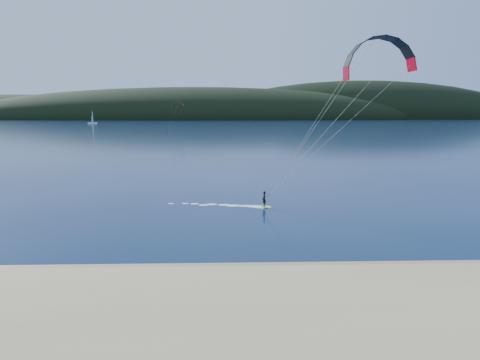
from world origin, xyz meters
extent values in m
plane|color=#081B3C|center=(0.00, 0.00, 0.00)|extent=(1800.00, 1800.00, 0.00)
cube|color=#967A57|center=(0.00, 4.50, 0.05)|extent=(220.00, 2.50, 0.10)
ellipsoid|color=black|center=(-50.00, 720.00, 0.00)|extent=(840.00, 280.00, 110.00)
ellipsoid|color=black|center=(260.00, 760.00, 0.00)|extent=(600.00, 240.00, 140.00)
ellipsoid|color=black|center=(-380.00, 780.00, 0.00)|extent=(520.00, 220.00, 90.00)
cube|color=#93C216|center=(7.63, 22.72, 0.05)|extent=(0.75, 1.40, 0.08)
imported|color=black|center=(7.63, 22.72, 0.90)|extent=(0.53, 0.68, 1.64)
cylinder|color=gray|center=(12.97, 20.75, 7.50)|extent=(0.02, 0.02, 16.51)
cube|color=#93C216|center=(-28.55, 205.70, 0.04)|extent=(0.61, 1.27, 0.07)
imported|color=black|center=(-28.55, 205.70, 0.82)|extent=(0.69, 0.82, 1.50)
cylinder|color=gray|center=(-25.24, 202.76, 7.09)|extent=(0.02, 0.02, 14.49)
cube|color=white|center=(-129.95, 399.76, 0.55)|extent=(9.10, 3.89, 1.54)
cylinder|color=white|center=(-129.95, 399.76, 6.62)|extent=(0.22, 0.22, 12.14)
cube|color=white|center=(-129.89, 401.30, 6.62)|extent=(0.40, 2.86, 8.83)
cube|color=white|center=(-129.89, 397.99, 4.41)|extent=(0.32, 2.20, 5.52)
camera|label=1|loc=(3.70, -20.68, 9.92)|focal=31.09mm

